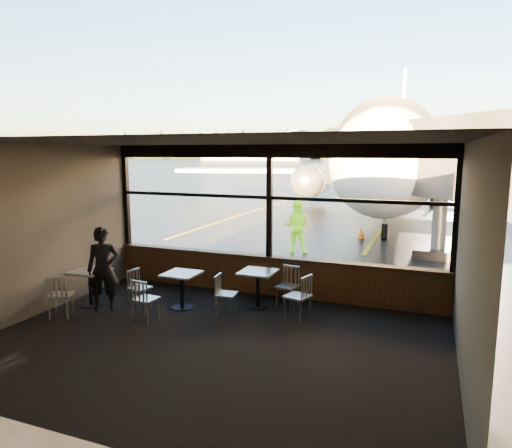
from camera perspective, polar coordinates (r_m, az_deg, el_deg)
The scene contains 32 objects.
ground_plane at distance 129.91m, azimuth 19.72°, elevation 6.96°, with size 520.00×520.00×0.00m, color black.
carpet_floor at distance 8.33m, azimuth -5.49°, elevation -14.54°, with size 8.00×6.00×0.01m, color black.
ceiling at distance 7.65m, azimuth -5.89°, elevation 10.21°, with size 8.00×6.00×0.04m, color #38332D.
wall_left at distance 10.23m, azimuth -26.13°, elevation -0.84°, with size 0.04×6.00×3.50m, color #524B41.
wall_right at distance 7.02m, azimuth 25.04°, elevation -4.88°, with size 0.04×6.00×3.50m, color #524B41.
wall_back at distance 5.39m, azimuth -20.36°, elevation -8.63°, with size 8.00×0.04×3.50m, color #524B41.
window_sill at distance 10.80m, azimuth 1.65°, elevation -6.50°, with size 8.00×0.28×0.90m, color #4A2F16.
window_header at distance 10.41m, azimuth 1.72°, elevation 9.08°, with size 8.00×0.18×0.30m, color black.
mullion_left at distance 12.35m, azimuth -15.90°, elevation 3.38°, with size 0.12×0.12×2.60m, color black.
mullion_centre at distance 10.47m, azimuth 1.69°, elevation 2.77°, with size 0.12×0.12×2.60m, color black.
mullion_right at distance 9.89m, azimuth 23.81°, elevation 1.65°, with size 0.12×0.12×2.60m, color black.
window_transom at distance 10.46m, azimuth 1.69°, elevation 3.32°, with size 8.00×0.10×0.08m, color black.
airliner at distance 29.93m, azimuth 17.39°, elevation 12.60°, with size 29.68×35.61×10.88m, color white, non-canonical shape.
jet_bridge at distance 15.35m, azimuth 21.67°, elevation 4.84°, with size 8.98×10.98×4.79m, color #2D2D2F, non-canonical shape.
cafe_table_near at distance 9.93m, azimuth 0.22°, elevation -8.16°, with size 0.73×0.73×0.81m, color #A49E97, non-canonical shape.
cafe_table_mid at distance 10.01m, azimuth -9.24°, elevation -8.21°, with size 0.71×0.71×0.78m, color #99958D, non-canonical shape.
cafe_table_left at distance 10.68m, azimuth -19.97°, elevation -7.51°, with size 0.72×0.72×0.80m, color #ACA79E, non-canonical shape.
chair_near_e at distance 9.25m, azimuth 5.22°, elevation -9.06°, with size 0.51×0.51×0.94m, color #B5B0A3, non-canonical shape.
chair_near_w at distance 9.53m, azimuth -3.73°, elevation -8.80°, with size 0.46×0.46×0.84m, color #B8B3A6, non-canonical shape.
chair_near_n at distance 9.98m, azimuth 3.95°, elevation -7.85°, with size 0.48×0.48×0.89m, color #B1ACA0, non-canonical shape.
chair_mid_s at distance 9.42m, azimuth -13.58°, elevation -9.16°, with size 0.48×0.48×0.87m, color #B6B1A5, non-canonical shape.
chair_mid_w at distance 10.27m, azimuth -14.30°, elevation -7.81°, with size 0.45×0.45×0.83m, color #BDB7AA, non-canonical shape.
chair_left_s at distance 10.17m, azimuth -23.24°, elevation -8.20°, with size 0.49×0.49×0.91m, color #B1AC9F, non-canonical shape.
passenger at distance 10.17m, azimuth -18.56°, elevation -5.36°, with size 0.65×0.43×1.79m, color black.
ground_crew at distance 15.31m, azimuth 5.06°, elevation -0.30°, with size 0.85×0.66×1.75m, color #BFF219.
cone_nose at distance 18.32m, azimuth 13.01°, elevation -1.06°, with size 0.31×0.31×0.43m, color #FD5308.
hangar_left at distance 203.55m, azimuth -0.05°, elevation 9.55°, with size 45.00×18.00×11.00m, color silver, non-canonical shape.
hangar_mid at distance 194.85m, azimuth 20.34°, elevation 8.89°, with size 38.00×15.00×10.00m, color silver, non-canonical shape.
fuel_tank_a at distance 194.71m, azimuth 11.34°, elevation 8.68°, with size 8.00×8.00×6.00m, color silver.
fuel_tank_b at distance 193.25m, azimuth 14.30°, elevation 8.57°, with size 8.00×8.00×6.00m, color silver.
fuel_tank_c at distance 192.29m, azimuth 17.28°, elevation 8.45°, with size 8.00×8.00×6.00m, color silver.
treeline at distance 219.86m, azimuth 20.47°, elevation 9.08°, with size 360.00×3.00×12.00m, color black.
Camera 1 is at (3.46, -9.82, 3.32)m, focal length 32.00 mm.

